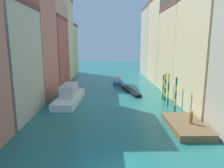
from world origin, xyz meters
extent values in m
plane|color=#1E6B66|center=(0.00, 24.50, 0.00)|extent=(154.00, 154.00, 0.00)
cube|color=#BCB299|center=(-13.34, 12.49, 6.73)|extent=(6.59, 9.80, 13.46)
cube|color=#C6705B|center=(-13.34, 22.34, 9.96)|extent=(6.59, 9.44, 19.92)
cube|color=#B25147|center=(-13.34, 32.89, 7.11)|extent=(6.59, 10.53, 14.22)
cube|color=brown|center=(-13.34, 32.89, 14.54)|extent=(6.72, 10.74, 0.64)
cube|color=beige|center=(-13.34, 42.66, 10.05)|extent=(6.59, 8.31, 20.11)
cube|color=#DBB77A|center=(-13.34, 50.86, 7.12)|extent=(6.59, 7.18, 14.24)
cube|color=brown|center=(-13.34, 50.86, 14.62)|extent=(6.72, 7.33, 0.76)
cube|color=beige|center=(13.34, 14.38, 7.66)|extent=(6.59, 10.83, 15.32)
cube|color=beige|center=(13.34, 25.20, 7.60)|extent=(6.59, 10.59, 15.19)
cube|color=brown|center=(13.34, 25.20, 15.52)|extent=(6.72, 10.80, 0.66)
cube|color=beige|center=(13.34, 36.42, 9.53)|extent=(6.59, 11.48, 19.05)
cube|color=#BCB299|center=(13.34, 47.92, 9.43)|extent=(6.59, 11.03, 18.86)
cube|color=brown|center=(13.34, 47.92, 19.18)|extent=(6.72, 11.25, 0.63)
cube|color=brown|center=(7.93, 8.01, 0.35)|extent=(3.61, 6.74, 0.71)
cylinder|color=olive|center=(8.32, 7.71, 1.31)|extent=(0.36, 0.36, 1.21)
sphere|color=tan|center=(8.32, 7.71, 2.04)|extent=(0.26, 0.26, 0.26)
cylinder|color=#197247|center=(8.47, 13.38, 0.47)|extent=(0.24, 0.24, 0.94)
cylinder|color=#E5D14C|center=(8.47, 13.38, 1.41)|extent=(0.24, 0.24, 0.94)
cylinder|color=#197247|center=(8.47, 13.38, 2.34)|extent=(0.24, 0.24, 0.94)
cylinder|color=#E5D14C|center=(8.47, 13.38, 3.28)|extent=(0.24, 0.24, 0.94)
cylinder|color=#197247|center=(8.47, 13.38, 4.22)|extent=(0.24, 0.24, 0.94)
sphere|color=gold|center=(8.47, 13.38, 4.79)|extent=(0.27, 0.27, 0.27)
cylinder|color=#197247|center=(8.41, 16.48, 0.58)|extent=(0.26, 0.26, 1.17)
cylinder|color=#E5D14C|center=(8.41, 16.48, 1.75)|extent=(0.26, 0.26, 1.17)
cylinder|color=#197247|center=(8.41, 16.48, 2.92)|extent=(0.26, 0.26, 1.17)
cylinder|color=#E5D14C|center=(8.41, 16.48, 4.08)|extent=(0.26, 0.26, 1.17)
sphere|color=gold|center=(8.41, 16.48, 4.77)|extent=(0.28, 0.28, 0.28)
cylinder|color=#197247|center=(8.67, 19.06, 0.36)|extent=(0.29, 0.29, 0.71)
cylinder|color=#E5D14C|center=(8.67, 19.06, 1.07)|extent=(0.29, 0.29, 0.71)
cylinder|color=#197247|center=(8.67, 19.06, 1.78)|extent=(0.29, 0.29, 0.71)
cylinder|color=#E5D14C|center=(8.67, 19.06, 2.49)|extent=(0.29, 0.29, 0.71)
cylinder|color=#197247|center=(8.67, 19.06, 3.21)|extent=(0.29, 0.29, 0.71)
cylinder|color=#E5D14C|center=(8.67, 19.06, 3.92)|extent=(0.29, 0.29, 0.71)
sphere|color=gold|center=(8.67, 19.06, 4.39)|extent=(0.32, 0.32, 0.32)
cylinder|color=#197247|center=(8.66, 20.15, 0.40)|extent=(0.26, 0.26, 0.80)
cylinder|color=#E5D14C|center=(8.66, 20.15, 1.21)|extent=(0.26, 0.26, 0.80)
cylinder|color=#197247|center=(8.66, 20.15, 2.01)|extent=(0.26, 0.26, 0.80)
cylinder|color=#E5D14C|center=(8.66, 20.15, 2.81)|extent=(0.26, 0.26, 0.80)
cylinder|color=#197247|center=(8.66, 20.15, 3.62)|extent=(0.26, 0.26, 0.80)
sphere|color=gold|center=(8.66, 20.15, 4.12)|extent=(0.28, 0.28, 0.28)
cube|color=white|center=(-6.64, 19.03, 0.51)|extent=(3.65, 10.99, 1.02)
cube|color=silver|center=(-6.64, 19.03, 1.92)|extent=(2.21, 4.91, 1.81)
cube|color=black|center=(3.83, 25.29, 0.26)|extent=(2.97, 8.67, 0.53)
cube|color=#234C93|center=(1.82, 34.21, 0.36)|extent=(2.22, 6.51, 0.73)
cube|color=silver|center=(1.82, 34.21, 1.27)|extent=(1.25, 2.44, 1.09)
camera|label=1|loc=(-0.58, -12.86, 9.04)|focal=32.91mm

